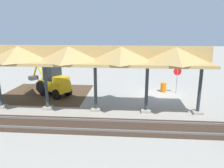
# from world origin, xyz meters

# --- Properties ---
(ground_plane) EXTENTS (120.00, 120.00, 0.00)m
(ground_plane) POSITION_xyz_m (0.00, 0.00, 0.00)
(ground_plane) COLOR #9E998E
(dirt_work_zone) EXTENTS (8.03, 7.00, 0.01)m
(dirt_work_zone) POSITION_xyz_m (10.97, 0.65, 0.00)
(dirt_work_zone) COLOR #4C3823
(dirt_work_zone) RESTS_ON ground
(platform_canopy) EXTENTS (20.06, 3.20, 4.90)m
(platform_canopy) POSITION_xyz_m (7.42, 4.74, 4.17)
(platform_canopy) COLOR #9E998E
(platform_canopy) RESTS_ON ground
(rail_tracks) EXTENTS (60.00, 2.58, 0.15)m
(rail_tracks) POSITION_xyz_m (0.00, 7.44, 0.03)
(rail_tracks) COLOR slate
(rail_tracks) RESTS_ON ground
(stop_sign) EXTENTS (0.76, 0.13, 2.53)m
(stop_sign) POSITION_xyz_m (-1.49, -0.41, 1.83)
(stop_sign) COLOR gray
(stop_sign) RESTS_ON ground
(backhoe) EXTENTS (5.01, 3.92, 2.82)m
(backhoe) POSITION_xyz_m (10.08, 1.08, 1.26)
(backhoe) COLOR #EAB214
(backhoe) RESTS_ON ground
(dirt_mound) EXTENTS (5.88, 5.88, 2.08)m
(dirt_mound) POSITION_xyz_m (11.99, 0.14, 0.00)
(dirt_mound) COLOR #4C3823
(dirt_mound) RESTS_ON ground
(traffic_barrel) EXTENTS (0.56, 0.56, 0.90)m
(traffic_barrel) POSITION_xyz_m (-0.33, -0.82, 0.45)
(traffic_barrel) COLOR orange
(traffic_barrel) RESTS_ON ground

